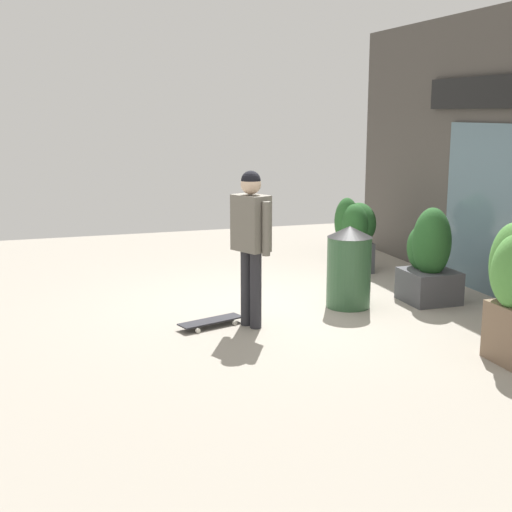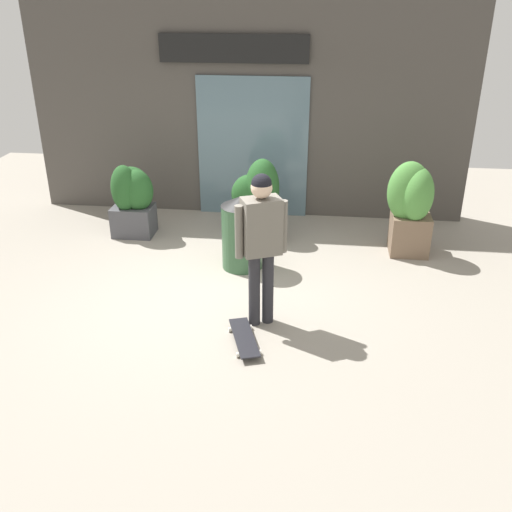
{
  "view_description": "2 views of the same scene",
  "coord_description": "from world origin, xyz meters",
  "px_view_note": "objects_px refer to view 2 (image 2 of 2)",
  "views": [
    {
      "loc": [
        7.92,
        -2.96,
        2.41
      ],
      "look_at": [
        0.55,
        -0.58,
        0.8
      ],
      "focal_mm": 49.0,
      "sensor_mm": 36.0,
      "label": 1
    },
    {
      "loc": [
        1.22,
        -6.26,
        3.52
      ],
      "look_at": [
        0.55,
        -0.58,
        0.8
      ],
      "focal_mm": 40.09,
      "sensor_mm": 36.0,
      "label": 2
    }
  ],
  "objects_px": {
    "skateboard": "(244,338)",
    "planter_box_left": "(132,196)",
    "skateboarder": "(261,235)",
    "planter_box_mid": "(258,201)",
    "trash_bin": "(242,232)",
    "planter_box_right": "(411,205)"
  },
  "relations": [
    {
      "from": "planter_box_mid",
      "to": "trash_bin",
      "type": "relative_size",
      "value": 1.2
    },
    {
      "from": "skateboard",
      "to": "skateboarder",
      "type": "bearing_deg",
      "value": 144.47
    },
    {
      "from": "skateboarder",
      "to": "planter_box_left",
      "type": "height_order",
      "value": "skateboarder"
    },
    {
      "from": "skateboard",
      "to": "planter_box_left",
      "type": "xyz_separation_m",
      "value": [
        -2.1,
        2.79,
        0.56
      ]
    },
    {
      "from": "skateboard",
      "to": "planter_box_mid",
      "type": "xyz_separation_m",
      "value": [
        -0.19,
        2.92,
        0.51
      ]
    },
    {
      "from": "planter_box_left",
      "to": "planter_box_right",
      "type": "relative_size",
      "value": 0.82
    },
    {
      "from": "planter_box_left",
      "to": "planter_box_right",
      "type": "xyz_separation_m",
      "value": [
        4.12,
        -0.24,
        0.13
      ]
    },
    {
      "from": "planter_box_left",
      "to": "trash_bin",
      "type": "relative_size",
      "value": 1.1
    },
    {
      "from": "planter_box_mid",
      "to": "trash_bin",
      "type": "bearing_deg",
      "value": -95.05
    },
    {
      "from": "skateboard",
      "to": "planter_box_left",
      "type": "height_order",
      "value": "planter_box_left"
    },
    {
      "from": "skateboarder",
      "to": "planter_box_mid",
      "type": "relative_size",
      "value": 1.44
    },
    {
      "from": "skateboarder",
      "to": "planter_box_right",
      "type": "relative_size",
      "value": 1.29
    },
    {
      "from": "skateboarder",
      "to": "planter_box_mid",
      "type": "height_order",
      "value": "skateboarder"
    },
    {
      "from": "skateboarder",
      "to": "skateboard",
      "type": "height_order",
      "value": "skateboarder"
    },
    {
      "from": "planter_box_left",
      "to": "trash_bin",
      "type": "xyz_separation_m",
      "value": [
        1.82,
        -0.94,
        -0.1
      ]
    },
    {
      "from": "skateboarder",
      "to": "skateboard",
      "type": "distance_m",
      "value": 1.13
    },
    {
      "from": "planter_box_left",
      "to": "planter_box_mid",
      "type": "bearing_deg",
      "value": 3.92
    },
    {
      "from": "planter_box_left",
      "to": "skateboarder",
      "type": "bearing_deg",
      "value": -46.42
    },
    {
      "from": "skateboarder",
      "to": "trash_bin",
      "type": "xyz_separation_m",
      "value": [
        -0.41,
        1.41,
        -0.58
      ]
    },
    {
      "from": "skateboard",
      "to": "planter_box_left",
      "type": "relative_size",
      "value": 0.71
    },
    {
      "from": "skateboard",
      "to": "trash_bin",
      "type": "relative_size",
      "value": 0.78
    },
    {
      "from": "skateboarder",
      "to": "skateboard",
      "type": "relative_size",
      "value": 2.21
    }
  ]
}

